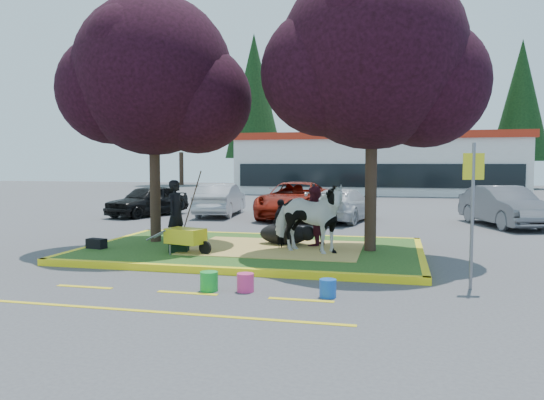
% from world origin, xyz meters
% --- Properties ---
extents(ground, '(90.00, 90.00, 0.00)m').
position_xyz_m(ground, '(0.00, 0.00, 0.00)').
color(ground, '#424244').
rests_on(ground, ground).
extents(median_island, '(8.00, 5.00, 0.15)m').
position_xyz_m(median_island, '(0.00, 0.00, 0.07)').
color(median_island, '#234E18').
rests_on(median_island, ground).
extents(curb_near, '(8.30, 0.16, 0.15)m').
position_xyz_m(curb_near, '(0.00, -2.58, 0.07)').
color(curb_near, yellow).
rests_on(curb_near, ground).
extents(curb_far, '(8.30, 0.16, 0.15)m').
position_xyz_m(curb_far, '(0.00, 2.58, 0.07)').
color(curb_far, yellow).
rests_on(curb_far, ground).
extents(curb_left, '(0.16, 5.30, 0.15)m').
position_xyz_m(curb_left, '(-4.08, 0.00, 0.07)').
color(curb_left, yellow).
rests_on(curb_left, ground).
extents(curb_right, '(0.16, 5.30, 0.15)m').
position_xyz_m(curb_right, '(4.08, 0.00, 0.07)').
color(curb_right, yellow).
rests_on(curb_right, ground).
extents(straw_bedding, '(4.20, 3.00, 0.01)m').
position_xyz_m(straw_bedding, '(0.60, 0.00, 0.15)').
color(straw_bedding, '#DABC5A').
rests_on(straw_bedding, median_island).
extents(tree_purple_left, '(5.06, 4.20, 6.51)m').
position_xyz_m(tree_purple_left, '(-2.78, 0.38, 4.36)').
color(tree_purple_left, black).
rests_on(tree_purple_left, median_island).
extents(tree_purple_right, '(5.30, 4.40, 6.82)m').
position_xyz_m(tree_purple_right, '(2.92, 0.18, 4.56)').
color(tree_purple_right, black).
rests_on(tree_purple_right, median_island).
extents(fire_lane_stripe_a, '(1.10, 0.12, 0.01)m').
position_xyz_m(fire_lane_stripe_a, '(-2.00, -4.20, 0.00)').
color(fire_lane_stripe_a, yellow).
rests_on(fire_lane_stripe_a, ground).
extents(fire_lane_stripe_b, '(1.10, 0.12, 0.01)m').
position_xyz_m(fire_lane_stripe_b, '(0.00, -4.20, 0.00)').
color(fire_lane_stripe_b, yellow).
rests_on(fire_lane_stripe_b, ground).
extents(fire_lane_stripe_c, '(1.10, 0.12, 0.01)m').
position_xyz_m(fire_lane_stripe_c, '(2.00, -4.20, 0.00)').
color(fire_lane_stripe_c, yellow).
rests_on(fire_lane_stripe_c, ground).
extents(fire_lane_long, '(6.00, 0.10, 0.01)m').
position_xyz_m(fire_lane_long, '(0.00, -5.40, 0.00)').
color(fire_lane_long, yellow).
rests_on(fire_lane_long, ground).
extents(retail_building, '(20.40, 8.40, 4.40)m').
position_xyz_m(retail_building, '(2.00, 27.98, 2.25)').
color(retail_building, silver).
rests_on(retail_building, ground).
extents(treeline, '(46.58, 7.80, 14.63)m').
position_xyz_m(treeline, '(1.23, 37.61, 7.73)').
color(treeline, black).
rests_on(treeline, ground).
extents(cow, '(2.11, 1.42, 1.64)m').
position_xyz_m(cow, '(1.49, -0.54, 0.97)').
color(cow, white).
rests_on(cow, median_island).
extents(calf, '(1.37, 0.89, 0.56)m').
position_xyz_m(calf, '(0.69, 0.63, 0.43)').
color(calf, black).
rests_on(calf, median_island).
extents(handler, '(0.53, 0.68, 1.67)m').
position_xyz_m(handler, '(-2.06, 0.08, 0.98)').
color(handler, black).
rests_on(handler, median_island).
extents(visitor_a, '(0.78, 0.88, 1.52)m').
position_xyz_m(visitor_a, '(1.46, 0.58, 0.91)').
color(visitor_a, '#47141F').
rests_on(visitor_a, median_island).
extents(visitor_b, '(0.53, 0.74, 1.17)m').
position_xyz_m(visitor_b, '(0.57, 0.81, 0.73)').
color(visitor_b, black).
rests_on(visitor_b, median_island).
extents(wheelbarrow, '(1.57, 0.75, 0.59)m').
position_xyz_m(wheelbarrow, '(-1.24, -1.28, 0.56)').
color(wheelbarrow, black).
rests_on(wheelbarrow, median_island).
extents(gear_bag_dark, '(0.51, 0.34, 0.24)m').
position_xyz_m(gear_bag_dark, '(-3.70, -1.04, 0.27)').
color(gear_bag_dark, black).
rests_on(gear_bag_dark, median_island).
extents(gear_bag_green, '(0.49, 0.35, 0.24)m').
position_xyz_m(gear_bag_green, '(-1.50, -1.07, 0.27)').
color(gear_bag_green, black).
rests_on(gear_bag_green, median_island).
extents(sign_post, '(0.37, 0.08, 2.61)m').
position_xyz_m(sign_post, '(4.82, -2.72, 1.62)').
color(sign_post, slate).
rests_on(sign_post, ground).
extents(bucket_green, '(0.34, 0.34, 0.34)m').
position_xyz_m(bucket_green, '(0.31, -3.95, 0.17)').
color(bucket_green, green).
rests_on(bucket_green, ground).
extents(bucket_pink, '(0.33, 0.33, 0.32)m').
position_xyz_m(bucket_pink, '(0.95, -3.86, 0.16)').
color(bucket_pink, '#EA3479').
rests_on(bucket_pink, ground).
extents(bucket_blue, '(0.37, 0.37, 0.31)m').
position_xyz_m(bucket_blue, '(2.40, -3.91, 0.15)').
color(bucket_blue, blue).
rests_on(bucket_blue, ground).
extents(car_black, '(2.75, 4.16, 1.32)m').
position_xyz_m(car_black, '(-6.81, 7.97, 0.66)').
color(car_black, black).
rests_on(car_black, ground).
extents(car_silver, '(1.86, 4.27, 1.37)m').
position_xyz_m(car_silver, '(-3.86, 8.87, 0.68)').
color(car_silver, '#A2A4AA').
rests_on(car_silver, ground).
extents(car_red, '(2.64, 5.41, 1.48)m').
position_xyz_m(car_red, '(-0.53, 8.60, 0.74)').
color(car_red, maroon).
rests_on(car_red, ground).
extents(car_white, '(2.64, 4.64, 1.27)m').
position_xyz_m(car_white, '(1.50, 7.85, 0.63)').
color(car_white, silver).
rests_on(car_white, ground).
extents(car_grey, '(2.75, 4.60, 1.43)m').
position_xyz_m(car_grey, '(7.24, 7.52, 0.72)').
color(car_grey, '#595B60').
rests_on(car_grey, ground).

